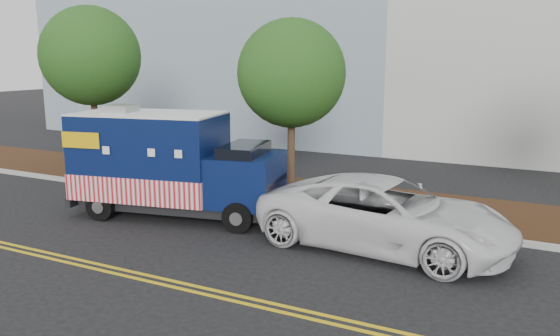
% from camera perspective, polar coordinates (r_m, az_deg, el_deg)
% --- Properties ---
extents(ground, '(120.00, 120.00, 0.00)m').
position_cam_1_polar(ground, '(16.88, -7.79, -4.96)').
color(ground, black).
rests_on(ground, ground).
extents(curb, '(120.00, 0.18, 0.15)m').
position_cam_1_polar(curb, '(17.98, -5.27, -3.62)').
color(curb, '#9E9E99').
rests_on(curb, ground).
extents(mulch_strip, '(120.00, 4.00, 0.15)m').
position_cam_1_polar(mulch_strip, '(19.74, -2.04, -2.20)').
color(mulch_strip, '#321F0D').
rests_on(mulch_strip, ground).
extents(centerline_near, '(120.00, 0.10, 0.01)m').
position_cam_1_polar(centerline_near, '(13.66, -18.54, -9.48)').
color(centerline_near, gold).
rests_on(centerline_near, ground).
extents(centerline_far, '(120.00, 0.10, 0.01)m').
position_cam_1_polar(centerline_far, '(13.50, -19.30, -9.79)').
color(centerline_far, gold).
rests_on(centerline_far, ground).
extents(tree_a, '(3.93, 3.93, 6.76)m').
position_cam_1_polar(tree_a, '(23.38, -19.18, 10.97)').
color(tree_a, '#38281C').
rests_on(tree_a, ground).
extents(tree_b, '(3.65, 3.65, 6.05)m').
position_cam_1_polar(tree_b, '(18.54, 1.21, 9.83)').
color(tree_b, '#38281C').
rests_on(tree_b, ground).
extents(sign_post, '(0.06, 0.06, 2.40)m').
position_cam_1_polar(sign_post, '(19.19, -10.66, 0.64)').
color(sign_post, '#473828').
rests_on(sign_post, ground).
extents(food_truck, '(6.66, 3.49, 3.34)m').
position_cam_1_polar(food_truck, '(16.81, -11.67, 0.16)').
color(food_truck, black).
rests_on(food_truck, ground).
extents(white_car, '(6.61, 3.46, 1.78)m').
position_cam_1_polar(white_car, '(14.00, 10.96, -4.75)').
color(white_car, silver).
rests_on(white_car, ground).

